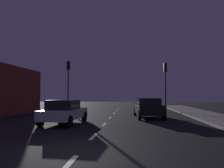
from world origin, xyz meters
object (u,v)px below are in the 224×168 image
traffic_signal_left (68,76)px  car_adjacent_lane (64,112)px  traffic_signal_right (165,77)px  car_stopped_ahead (148,107)px

traffic_signal_left → car_adjacent_lane: size_ratio=1.29×
traffic_signal_left → traffic_signal_right: bearing=-0.0°
traffic_signal_right → car_stopped_ahead: (-2.20, -5.99, -2.69)m
traffic_signal_right → car_adjacent_lane: size_ratio=1.21×
traffic_signal_right → car_adjacent_lane: traffic_signal_right is taller
traffic_signal_right → car_adjacent_lane: (-7.43, -10.05, -2.73)m
traffic_signal_left → car_stopped_ahead: 10.26m
traffic_signal_left → traffic_signal_right: traffic_signal_left is taller
traffic_signal_right → car_adjacent_lane: bearing=-126.5°
car_stopped_ahead → car_adjacent_lane: size_ratio=1.12×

